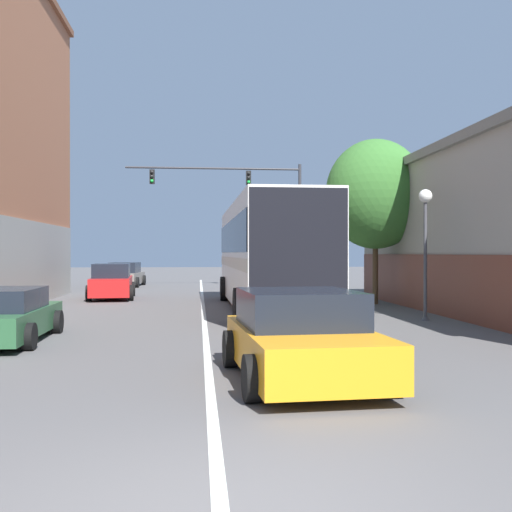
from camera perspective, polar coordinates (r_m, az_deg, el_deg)
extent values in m
cube|color=silver|center=(21.25, -5.05, -5.05)|extent=(0.14, 45.68, 0.01)
cube|color=brown|center=(19.68, 17.62, -2.68)|extent=(0.24, 17.71, 1.93)
cube|color=silver|center=(20.97, 0.98, 0.17)|extent=(2.61, 12.94, 3.42)
cube|color=black|center=(20.98, 0.99, 1.85)|extent=(2.66, 12.69, 1.09)
cube|color=beige|center=(20.98, 0.98, -0.58)|extent=(2.65, 12.81, 0.34)
cube|color=black|center=(14.60, 4.08, 0.11)|extent=(2.44, 0.08, 3.28)
cylinder|color=black|center=(24.90, -3.06, -3.12)|extent=(0.31, 1.00, 1.00)
cylinder|color=black|center=(25.16, 2.75, -3.08)|extent=(0.31, 1.00, 1.00)
cylinder|color=black|center=(16.92, -1.64, -4.72)|extent=(0.31, 1.00, 1.00)
cylinder|color=black|center=(17.31, 6.82, -4.61)|extent=(0.31, 1.00, 1.00)
cube|color=orange|center=(9.42, 4.44, -8.76)|extent=(2.15, 4.11, 0.64)
cube|color=black|center=(9.58, 4.10, -4.97)|extent=(1.88, 2.18, 0.57)
cylinder|color=black|center=(10.49, -2.47, -8.81)|extent=(0.26, 0.65, 0.64)
cylinder|color=black|center=(10.89, 7.97, -8.48)|extent=(0.26, 0.65, 0.64)
cylinder|color=black|center=(8.07, -0.36, -11.57)|extent=(0.26, 0.65, 0.64)
cylinder|color=black|center=(8.59, 12.94, -10.85)|extent=(0.26, 0.65, 0.64)
cube|color=slate|center=(36.37, -12.32, -2.06)|extent=(1.87, 4.67, 0.65)
cube|color=black|center=(36.12, -12.38, -1.08)|extent=(1.64, 2.46, 0.61)
cylinder|color=black|center=(37.93, -13.26, -2.25)|extent=(0.25, 0.62, 0.61)
cylinder|color=black|center=(37.66, -10.66, -2.27)|extent=(0.25, 0.62, 0.61)
cylinder|color=black|center=(35.13, -14.09, -2.46)|extent=(0.25, 0.62, 0.61)
cylinder|color=black|center=(34.84, -11.29, -2.48)|extent=(0.25, 0.62, 0.61)
cube|color=red|center=(26.74, -13.56, -2.78)|extent=(1.98, 4.55, 0.74)
cube|color=black|center=(26.49, -13.59, -1.36)|extent=(1.68, 2.42, 0.59)
cylinder|color=black|center=(28.18, -15.11, -3.08)|extent=(0.27, 0.67, 0.66)
cylinder|color=black|center=(28.09, -11.67, -3.09)|extent=(0.27, 0.67, 0.66)
cylinder|color=black|center=(25.45, -15.65, -3.44)|extent=(0.27, 0.67, 0.66)
cylinder|color=black|center=(25.35, -11.84, -3.45)|extent=(0.27, 0.67, 0.66)
cube|color=#285633|center=(14.54, -22.86, -5.79)|extent=(1.75, 4.25, 0.58)
cube|color=black|center=(14.29, -23.11, -3.80)|extent=(1.58, 2.22, 0.47)
cylinder|color=black|center=(15.61, -18.42, -5.96)|extent=(0.23, 0.57, 0.57)
cylinder|color=black|center=(13.08, -20.80, -7.18)|extent=(0.23, 0.57, 0.57)
cylinder|color=#333338|center=(34.52, 4.19, 2.88)|extent=(0.18, 0.18, 7.08)
cylinder|color=#333338|center=(34.35, -4.04, 8.33)|extent=(9.88, 0.12, 0.12)
cube|color=black|center=(34.38, -0.72, 7.44)|extent=(0.28, 0.24, 0.80)
sphere|color=black|center=(34.27, -0.70, 7.89)|extent=(0.18, 0.18, 0.18)
sphere|color=black|center=(34.23, -0.70, 7.48)|extent=(0.18, 0.18, 0.18)
sphere|color=green|center=(34.20, -0.70, 7.06)|extent=(0.18, 0.18, 0.18)
cube|color=black|center=(34.36, -9.87, 7.44)|extent=(0.28, 0.24, 0.80)
sphere|color=black|center=(34.25, -9.89, 7.89)|extent=(0.18, 0.18, 0.18)
sphere|color=black|center=(34.21, -9.89, 7.48)|extent=(0.18, 0.18, 0.18)
sphere|color=green|center=(34.18, -9.89, 7.06)|extent=(0.18, 0.18, 0.18)
cone|color=#47474C|center=(18.27, 15.82, -5.62)|extent=(0.26, 0.26, 0.20)
cylinder|color=#47474C|center=(18.17, 15.82, -0.43)|extent=(0.10, 0.10, 3.51)
sphere|color=white|center=(18.25, 15.83, 5.51)|extent=(0.40, 0.40, 0.40)
cylinder|color=#4C3823|center=(23.72, 11.30, -1.33)|extent=(0.21, 0.21, 2.62)
ellipsoid|color=#38702D|center=(23.82, 11.30, 5.80)|extent=(3.88, 3.49, 4.26)
cylinder|color=#4C3823|center=(31.33, 5.29, -1.26)|extent=(0.20, 0.20, 2.26)
ellipsoid|color=#2D5B28|center=(31.36, 5.29, 3.20)|extent=(3.08, 2.77, 3.39)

